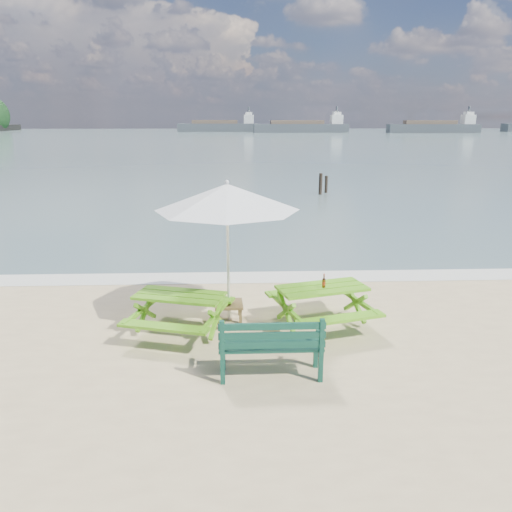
{
  "coord_description": "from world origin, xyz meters",
  "views": [
    {
      "loc": [
        -0.41,
        -7.1,
        3.83
      ],
      "look_at": [
        0.0,
        3.0,
        1.0
      ],
      "focal_mm": 35.0,
      "sensor_mm": 36.0,
      "label": 1
    }
  ],
  "objects_px": {
    "picnic_table_right": "(321,307)",
    "park_bench": "(271,357)",
    "side_table": "(229,311)",
    "beer_bottle": "(324,283)",
    "swimmer": "(244,210)",
    "picnic_table_left": "(180,314)",
    "patio_umbrella": "(227,197)"
  },
  "relations": [
    {
      "from": "beer_bottle",
      "to": "patio_umbrella",
      "type": "bearing_deg",
      "value": 166.94
    },
    {
      "from": "park_bench",
      "to": "swimmer",
      "type": "height_order",
      "value": "park_bench"
    },
    {
      "from": "side_table",
      "to": "swimmer",
      "type": "bearing_deg",
      "value": 87.8
    },
    {
      "from": "side_table",
      "to": "swimmer",
      "type": "distance_m",
      "value": 14.23
    },
    {
      "from": "picnic_table_right",
      "to": "park_bench",
      "type": "bearing_deg",
      "value": -120.6
    },
    {
      "from": "picnic_table_left",
      "to": "beer_bottle",
      "type": "height_order",
      "value": "beer_bottle"
    },
    {
      "from": "picnic_table_right",
      "to": "side_table",
      "type": "xyz_separation_m",
      "value": [
        -1.75,
        0.37,
        -0.19
      ]
    },
    {
      "from": "picnic_table_left",
      "to": "beer_bottle",
      "type": "relative_size",
      "value": 8.14
    },
    {
      "from": "park_bench",
      "to": "patio_umbrella",
      "type": "height_order",
      "value": "patio_umbrella"
    },
    {
      "from": "side_table",
      "to": "patio_umbrella",
      "type": "distance_m",
      "value": 2.23
    },
    {
      "from": "park_bench",
      "to": "picnic_table_right",
      "type": "bearing_deg",
      "value": 59.4
    },
    {
      "from": "picnic_table_right",
      "to": "swimmer",
      "type": "distance_m",
      "value": 14.64
    },
    {
      "from": "picnic_table_left",
      "to": "picnic_table_right",
      "type": "relative_size",
      "value": 0.97
    },
    {
      "from": "patio_umbrella",
      "to": "beer_bottle",
      "type": "distance_m",
      "value": 2.38
    },
    {
      "from": "park_bench",
      "to": "side_table",
      "type": "height_order",
      "value": "park_bench"
    },
    {
      "from": "picnic_table_right",
      "to": "park_bench",
      "type": "distance_m",
      "value": 2.13
    },
    {
      "from": "side_table",
      "to": "beer_bottle",
      "type": "distance_m",
      "value": 1.94
    },
    {
      "from": "beer_bottle",
      "to": "swimmer",
      "type": "height_order",
      "value": "beer_bottle"
    },
    {
      "from": "picnic_table_right",
      "to": "side_table",
      "type": "relative_size",
      "value": 3.93
    },
    {
      "from": "beer_bottle",
      "to": "picnic_table_right",
      "type": "bearing_deg",
      "value": 112.45
    },
    {
      "from": "park_bench",
      "to": "patio_umbrella",
      "type": "distance_m",
      "value": 3.12
    },
    {
      "from": "park_bench",
      "to": "side_table",
      "type": "distance_m",
      "value": 2.3
    },
    {
      "from": "picnic_table_left",
      "to": "picnic_table_right",
      "type": "height_order",
      "value": "picnic_table_right"
    },
    {
      "from": "park_bench",
      "to": "swimmer",
      "type": "distance_m",
      "value": 16.42
    },
    {
      "from": "picnic_table_right",
      "to": "beer_bottle",
      "type": "bearing_deg",
      "value": -67.55
    },
    {
      "from": "picnic_table_left",
      "to": "park_bench",
      "type": "bearing_deg",
      "value": -46.27
    },
    {
      "from": "park_bench",
      "to": "beer_bottle",
      "type": "bearing_deg",
      "value": 58.37
    },
    {
      "from": "picnic_table_left",
      "to": "beer_bottle",
      "type": "xyz_separation_m",
      "value": [
        2.64,
        0.18,
        0.51
      ]
    },
    {
      "from": "park_bench",
      "to": "patio_umbrella",
      "type": "xyz_separation_m",
      "value": [
        -0.66,
        2.2,
        2.12
      ]
    },
    {
      "from": "park_bench",
      "to": "swimmer",
      "type": "relative_size",
      "value": 0.99
    },
    {
      "from": "picnic_table_left",
      "to": "park_bench",
      "type": "relative_size",
      "value": 1.35
    },
    {
      "from": "picnic_table_right",
      "to": "patio_umbrella",
      "type": "relative_size",
      "value": 0.79
    }
  ]
}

